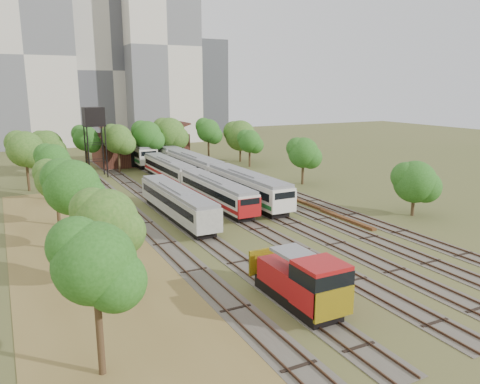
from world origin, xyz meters
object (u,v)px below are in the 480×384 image
railcar_green_set (194,166)px  water_tower (94,118)px  railcar_red_set (190,180)px  shunter_locomotive (305,283)px

railcar_green_set → water_tower: (-13.12, 9.16, 7.27)m
railcar_red_set → water_tower: size_ratio=3.14×
railcar_green_set → water_tower: water_tower is taller
railcar_red_set → railcar_green_set: size_ratio=0.66×
railcar_green_set → shunter_locomotive: 45.12m
railcar_green_set → shunter_locomotive: (-10.00, -44.00, -0.19)m
water_tower → shunter_locomotive: bearing=-86.6°
railcar_red_set → shunter_locomotive: (-6.00, -35.70, 0.05)m
railcar_red_set → railcar_green_set: 9.22m
railcar_red_set → shunter_locomotive: shunter_locomotive is taller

